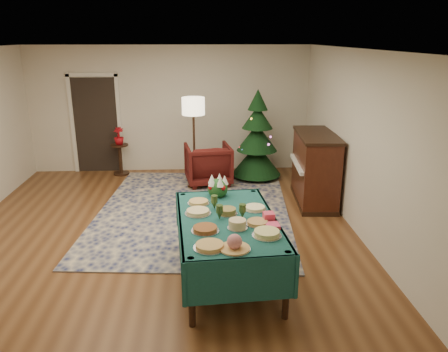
{
  "coord_description": "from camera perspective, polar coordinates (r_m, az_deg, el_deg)",
  "views": [
    {
      "loc": [
        0.66,
        -5.96,
        2.88
      ],
      "look_at": [
        0.97,
        -0.14,
        1.0
      ],
      "focal_mm": 35.0,
      "sensor_mm": 36.0,
      "label": 1
    }
  ],
  "objects": [
    {
      "name": "room_shell",
      "position": [
        6.19,
        -9.11,
        3.36
      ],
      "size": [
        7.0,
        7.0,
        7.0
      ],
      "color": "#593319",
      "rests_on": "ground"
    },
    {
      "name": "doorway",
      "position": [
        9.87,
        -16.38,
        6.76
      ],
      "size": [
        1.08,
        0.04,
        2.16
      ],
      "color": "black",
      "rests_on": "ground"
    },
    {
      "name": "rug",
      "position": [
        7.55,
        -3.96,
        -4.5
      ],
      "size": [
        3.55,
        4.46,
        0.02
      ],
      "primitive_type": "cube",
      "rotation": [
        0.0,
        0.0,
        -0.09
      ],
      "color": "#141C4C",
      "rests_on": "ground"
    },
    {
      "name": "buffet_table",
      "position": [
        5.31,
        0.45,
        -7.13
      ],
      "size": [
        1.34,
        2.11,
        0.79
      ],
      "color": "black",
      "rests_on": "ground"
    },
    {
      "name": "platter_0",
      "position": [
        4.55,
        -1.89,
        -9.13
      ],
      "size": [
        0.34,
        0.34,
        0.05
      ],
      "color": "silver",
      "rests_on": "buffet_table"
    },
    {
      "name": "platter_1",
      "position": [
        4.5,
        1.39,
        -8.81
      ],
      "size": [
        0.33,
        0.33,
        0.17
      ],
      "color": "silver",
      "rests_on": "buffet_table"
    },
    {
      "name": "platter_2",
      "position": [
        4.82,
        5.61,
        -7.48
      ],
      "size": [
        0.33,
        0.33,
        0.07
      ],
      "color": "silver",
      "rests_on": "buffet_table"
    },
    {
      "name": "platter_3",
      "position": [
        4.92,
        -2.48,
        -6.95
      ],
      "size": [
        0.32,
        0.32,
        0.05
      ],
      "color": "silver",
      "rests_on": "buffet_table"
    },
    {
      "name": "platter_4",
      "position": [
        4.97,
        1.76,
        -6.32
      ],
      "size": [
        0.23,
        0.23,
        0.11
      ],
      "color": "silver",
      "rests_on": "buffet_table"
    },
    {
      "name": "platter_5",
      "position": [
        5.1,
        4.38,
        -6.09
      ],
      "size": [
        0.28,
        0.28,
        0.04
      ],
      "color": "silver",
      "rests_on": "buffet_table"
    },
    {
      "name": "platter_6",
      "position": [
        5.38,
        -3.43,
        -4.71
      ],
      "size": [
        0.33,
        0.33,
        0.05
      ],
      "color": "silver",
      "rests_on": "buffet_table"
    },
    {
      "name": "platter_7",
      "position": [
        5.36,
        0.43,
        -4.66
      ],
      "size": [
        0.25,
        0.25,
        0.08
      ],
      "color": "silver",
      "rests_on": "buffet_table"
    },
    {
      "name": "platter_8",
      "position": [
        5.51,
        4.06,
        -4.2
      ],
      "size": [
        0.29,
        0.29,
        0.04
      ],
      "color": "silver",
      "rests_on": "buffet_table"
    },
    {
      "name": "platter_9",
      "position": [
        5.7,
        -3.34,
        -3.43
      ],
      "size": [
        0.29,
        0.29,
        0.04
      ],
      "color": "silver",
      "rests_on": "buffet_table"
    },
    {
      "name": "goblet_0",
      "position": [
        5.49,
        -1.27,
        -3.41
      ],
      "size": [
        0.08,
        0.08,
        0.18
      ],
      "color": "#2D471E",
      "rests_on": "buffet_table"
    },
    {
      "name": "goblet_1",
      "position": [
        5.22,
        2.43,
        -4.58
      ],
      "size": [
        0.08,
        0.08,
        0.18
      ],
      "color": "#2D471E",
      "rests_on": "buffet_table"
    },
    {
      "name": "goblet_2",
      "position": [
        5.19,
        -0.59,
        -4.7
      ],
      "size": [
        0.08,
        0.08,
        0.18
      ],
      "color": "#2D471E",
      "rests_on": "buffet_table"
    },
    {
      "name": "napkin_stack",
      "position": [
        5.04,
        6.35,
        -6.47
      ],
      "size": [
        0.17,
        0.17,
        0.04
      ],
      "primitive_type": "cube",
      "rotation": [
        0.0,
        0.0,
        0.08
      ],
      "color": "#F64471",
      "rests_on": "buffet_table"
    },
    {
      "name": "gift_box",
      "position": [
        5.19,
        5.87,
        -5.34
      ],
      "size": [
        0.14,
        0.14,
        0.11
      ],
      "primitive_type": "cube",
      "rotation": [
        0.0,
        0.0,
        0.08
      ],
      "color": "#E33F5D",
      "rests_on": "buffet_table"
    },
    {
      "name": "centerpiece",
      "position": [
        5.92,
        -0.83,
        -1.36
      ],
      "size": [
        0.28,
        0.29,
        0.33
      ],
      "color": "#1E4C1E",
      "rests_on": "buffet_table"
    },
    {
      "name": "armchair",
      "position": [
        8.78,
        -2.09,
        1.8
      ],
      "size": [
        0.98,
        0.93,
        0.89
      ],
      "primitive_type": "imported",
      "rotation": [
        0.0,
        0.0,
        3.29
      ],
      "color": "#47110F",
      "rests_on": "ground"
    },
    {
      "name": "floor_lamp",
      "position": [
        8.32,
        -4.02,
        8.36
      ],
      "size": [
        0.43,
        0.43,
        1.78
      ],
      "color": "#A57F3F",
      "rests_on": "ground"
    },
    {
      "name": "side_table",
      "position": [
        9.67,
        -13.36,
        2.06
      ],
      "size": [
        0.37,
        0.37,
        0.66
      ],
      "color": "black",
      "rests_on": "ground"
    },
    {
      "name": "potted_plant",
      "position": [
        9.56,
        -13.55,
        4.63
      ],
      "size": [
        0.21,
        0.37,
        0.21
      ],
      "primitive_type": "imported",
      "color": "#A70B13",
      "rests_on": "side_table"
    },
    {
      "name": "christmas_tree",
      "position": [
        9.05,
        4.33,
        4.8
      ],
      "size": [
        1.23,
        1.23,
        1.86
      ],
      "color": "black",
      "rests_on": "ground"
    },
    {
      "name": "piano",
      "position": [
        7.92,
        11.79,
        0.89
      ],
      "size": [
        0.77,
        1.49,
        1.26
      ],
      "color": "black",
      "rests_on": "ground"
    }
  ]
}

